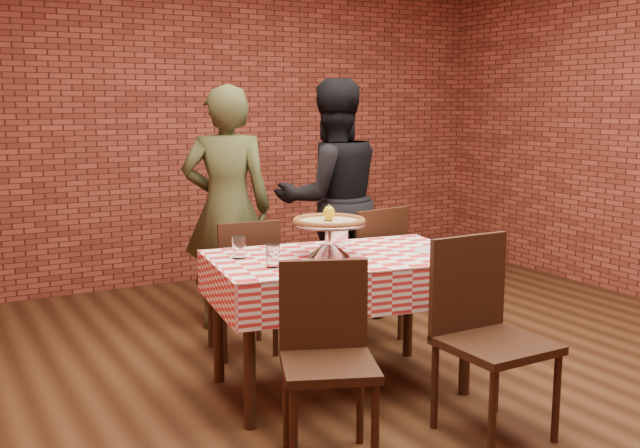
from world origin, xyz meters
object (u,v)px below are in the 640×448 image
Objects in this scene: condiment_caddy at (337,233)px; chair_far_right at (362,273)px; table at (339,323)px; chair_near_left at (329,368)px; diner_black at (331,200)px; pizza_stand at (329,240)px; pizza at (329,222)px; water_glass_left at (273,256)px; chair_far_left at (242,285)px; water_glass_right at (239,248)px; diner_olive at (227,208)px; chair_near_right at (496,340)px.

condiment_caddy is 0.73m from chair_far_right.
chair_near_left is at bearing -123.61° from table.
chair_far_right is 0.52× the size of diner_black.
condiment_caddy is at bearing 51.51° from pizza_stand.
pizza_stand is at bearing 180.00° from pizza.
diner_black reaches higher than table.
chair_far_right is at bearing 36.67° from water_glass_left.
water_glass_left is at bearing 82.93° from chair_far_left.
pizza is 0.97m from chair_far_left.
condiment_caddy reaches higher than water_glass_left.
chair_far_right reaches higher than table.
diner_olive is at bearing 70.72° from water_glass_right.
chair_near_left is (0.02, -0.93, -0.37)m from water_glass_right.
chair_near_left is 0.97× the size of chair_far_right.
water_glass_left is at bearing 134.19° from chair_near_right.
table is 1.56× the size of chair_near_left.
condiment_caddy is (0.57, 0.33, 0.01)m from water_glass_left.
chair_near_right reaches higher than water_glass_left.
chair_near_right reaches higher than chair_near_left.
table is 0.53m from condiment_caddy.
water_glass_left is at bearing -165.21° from pizza_stand.
water_glass_right is at bearing 14.49° from chair_far_right.
water_glass_left is 0.80× the size of condiment_caddy.
chair_near_right reaches higher than water_glass_right.
pizza reaches higher than chair_near_right.
condiment_caddy is 0.17× the size of chair_far_left.
chair_near_right is (0.83, -0.14, 0.03)m from chair_near_left.
pizza_stand is 0.95m from chair_near_left.
pizza is at bearing 115.64° from diner_olive.
water_glass_right is at bearing -177.59° from condiment_caddy.
chair_far_left is (-0.17, 0.81, -0.51)m from pizza.
table is 1.51× the size of chair_far_right.
diner_olive is (0.34, 1.45, 0.04)m from water_glass_left.
chair_far_left is at bearing 102.47° from chair_near_left.
water_glass_right is at bearing 157.22° from pizza.
water_glass_left is (-0.44, -0.09, 0.44)m from table.
pizza_stand is at bearing 81.90° from chair_near_left.
water_glass_left is at bearing 100.57° from diner_olive.
pizza is 0.23× the size of diner_black.
diner_olive reaches higher than chair_near_right.
chair_near_left is (-0.49, -0.73, 0.07)m from table.
condiment_caddy is (0.13, 0.24, 0.46)m from table.
diner_olive is (-0.10, 1.36, 0.48)m from table.
chair_near_left is at bearing 68.56° from diner_black.
chair_near_right is at bearing 12.08° from chair_near_left.
water_glass_right is (-0.45, 0.19, -0.03)m from pizza_stand.
pizza_stand is 3.54× the size of water_glass_right.
pizza reaches higher than water_glass_right.
pizza_stand is at bearing 113.55° from chair_near_right.
pizza_stand is 1.05m from chair_near_right.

